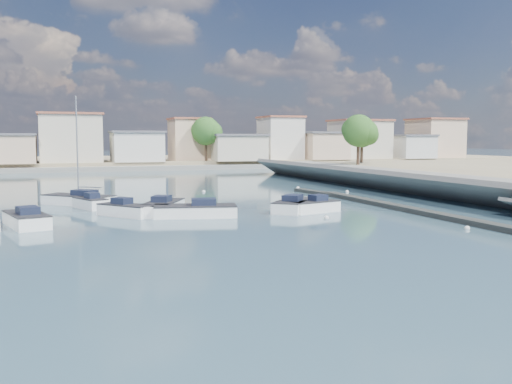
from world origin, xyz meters
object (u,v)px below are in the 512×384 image
(motorboat_h, at_px, (296,206))
(motorboat_f, at_px, (89,204))
(motorboat_g, at_px, (129,211))
(sailboat, at_px, (76,200))
(motorboat_d, at_px, (312,207))
(motorboat_c, at_px, (191,212))
(motorboat_e, at_px, (25,220))
(motorboat_b, at_px, (165,207))

(motorboat_h, bearing_deg, motorboat_f, 155.92)
(motorboat_g, height_order, sailboat, sailboat)
(motorboat_d, relative_size, motorboat_h, 0.85)
(motorboat_c, relative_size, motorboat_g, 1.48)
(motorboat_c, distance_m, sailboat, 12.54)
(motorboat_c, distance_m, motorboat_h, 8.24)
(motorboat_e, bearing_deg, sailboat, 72.66)
(motorboat_e, distance_m, motorboat_h, 18.83)
(sailboat, bearing_deg, motorboat_g, -69.01)
(motorboat_c, bearing_deg, motorboat_e, -177.47)
(motorboat_b, height_order, motorboat_g, same)
(sailboat, bearing_deg, motorboat_f, -72.94)
(motorboat_c, height_order, sailboat, sailboat)
(motorboat_b, height_order, motorboat_h, same)
(motorboat_d, bearing_deg, motorboat_h, 116.18)
(motorboat_e, relative_size, motorboat_g, 1.27)
(motorboat_f, height_order, motorboat_g, same)
(motorboat_b, relative_size, motorboat_f, 1.36)
(motorboat_f, bearing_deg, motorboat_e, -118.28)
(motorboat_c, bearing_deg, motorboat_h, 6.10)
(motorboat_f, xyz_separation_m, motorboat_h, (14.56, -6.51, 0.00))
(motorboat_d, height_order, motorboat_h, same)
(motorboat_d, distance_m, motorboat_f, 17.17)
(motorboat_e, xyz_separation_m, sailboat, (3.34, 10.71, 0.03))
(motorboat_g, relative_size, sailboat, 0.48)
(motorboat_g, bearing_deg, motorboat_e, -160.80)
(motorboat_e, distance_m, motorboat_g, 6.96)
(sailboat, bearing_deg, motorboat_e, -107.34)
(motorboat_d, relative_size, motorboat_f, 1.14)
(motorboat_d, distance_m, motorboat_h, 1.55)
(motorboat_e, bearing_deg, motorboat_c, 2.53)
(motorboat_f, distance_m, sailboat, 2.99)
(motorboat_d, xyz_separation_m, motorboat_f, (-15.24, 7.90, 0.00))
(motorboat_b, distance_m, sailboat, 9.09)
(sailboat, bearing_deg, motorboat_d, -33.72)
(motorboat_c, height_order, motorboat_h, same)
(motorboat_g, bearing_deg, motorboat_d, -10.29)
(motorboat_b, xyz_separation_m, motorboat_d, (10.09, -3.96, -0.00))
(motorboat_h, bearing_deg, motorboat_c, -173.90)
(motorboat_d, relative_size, motorboat_e, 0.81)
(motorboat_b, height_order, sailboat, sailboat)
(motorboat_c, bearing_deg, motorboat_g, 155.55)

